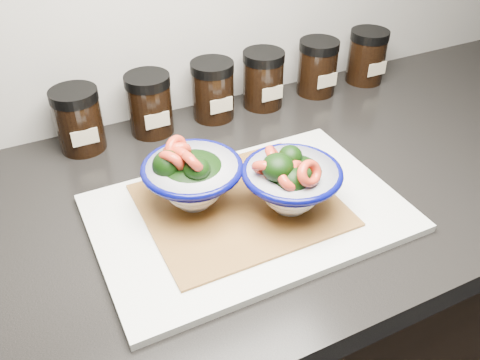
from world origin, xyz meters
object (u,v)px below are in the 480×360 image
bowl_right (291,182)px  spice_jar_e (317,67)px  cutting_board (249,213)px  spice_jar_d (263,79)px  spice_jar_b (150,104)px  bowl_left (191,177)px  spice_jar_a (79,120)px  spice_jar_f (367,56)px  spice_jar_c (213,90)px

bowl_right → spice_jar_e: bearing=51.4°
cutting_board → spice_jar_e: bearing=43.7°
spice_jar_d → spice_jar_b: bearing=180.0°
bowl_left → spice_jar_a: 0.27m
cutting_board → spice_jar_d: 0.35m
spice_jar_f → spice_jar_e: bearing=180.0°
spice_jar_c → spice_jar_f: same height
bowl_left → spice_jar_e: size_ratio=1.31×
bowl_right → spice_jar_d: (0.13, 0.32, -0.01)m
cutting_board → spice_jar_d: bearing=58.3°
bowl_left → spice_jar_b: size_ratio=1.31×
spice_jar_b → spice_jar_f: same height
spice_jar_e → spice_jar_f: bearing=0.0°
spice_jar_e → bowl_right: bearing=-128.6°
spice_jar_a → spice_jar_b: same height
spice_jar_f → spice_jar_a: bearing=180.0°
cutting_board → bowl_left: 0.10m
spice_jar_d → bowl_right: bearing=-111.9°
bowl_right → spice_jar_a: size_ratio=1.29×
spice_jar_a → spice_jar_b: 0.13m
spice_jar_c → spice_jar_a: bearing=180.0°
bowl_left → spice_jar_c: bowl_left is taller
bowl_left → spice_jar_f: bowl_left is taller
cutting_board → bowl_left: (-0.07, 0.05, 0.06)m
bowl_right → spice_jar_b: bearing=108.0°
spice_jar_a → spice_jar_b: size_ratio=1.00×
spice_jar_c → spice_jar_f: size_ratio=1.00×
spice_jar_a → spice_jar_c: (0.25, 0.00, 0.00)m
spice_jar_a → spice_jar_b: bearing=0.0°
bowl_right → spice_jar_f: (0.38, 0.32, -0.01)m
spice_jar_b → bowl_left: bearing=-94.3°
spice_jar_b → spice_jar_c: same height
bowl_left → bowl_right: bearing=-30.9°
bowl_right → spice_jar_b: size_ratio=1.29×
bowl_right → spice_jar_e: 0.41m
spice_jar_d → cutting_board: bearing=-121.7°
spice_jar_a → spice_jar_d: bearing=0.0°
cutting_board → bowl_right: 0.08m
cutting_board → spice_jar_a: 0.35m
spice_jar_b → spice_jar_c: 0.13m
spice_jar_b → spice_jar_f: size_ratio=1.00×
cutting_board → spice_jar_b: spice_jar_b is taller
bowl_right → spice_jar_a: bowl_right is taller
cutting_board → spice_jar_e: 0.44m
bowl_left → spice_jar_d: size_ratio=1.31×
spice_jar_c → bowl_left: bearing=-120.1°
bowl_left → spice_jar_c: (0.14, 0.25, -0.01)m
cutting_board → spice_jar_f: bearing=34.2°
bowl_left → spice_jar_b: bowl_left is taller
bowl_left → spice_jar_d: 0.35m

